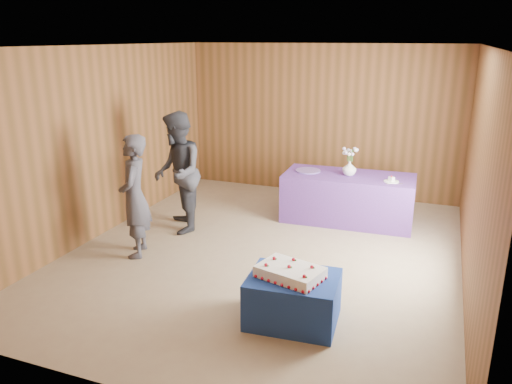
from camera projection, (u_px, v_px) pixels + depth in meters
The scene contains 13 objects.
ground at pixel (265, 253), 6.77m from camera, with size 6.00×6.00×0.00m, color gray.
room_shell at pixel (265, 121), 6.23m from camera, with size 5.04×6.04×2.72m.
cake_table at pixel (293, 299), 5.08m from camera, with size 0.90×0.70×0.50m, color navy.
serving_table at pixel (348, 198), 7.86m from camera, with size 2.00×0.90×0.75m, color #60348F.
sheet_cake at pixel (290, 272), 4.98m from camera, with size 0.74×0.60×0.15m.
vase at pixel (349, 168), 7.70m from camera, with size 0.21×0.21×0.22m, color silver.
flower_spray at pixel (350, 151), 7.62m from camera, with size 0.25×0.25×0.19m.
platter at pixel (308, 171), 7.96m from camera, with size 0.40×0.40×0.02m, color #6D52A5.
plate at pixel (391, 181), 7.38m from camera, with size 0.22×0.22×0.01m, color white.
cake_slice at pixel (391, 179), 7.37m from camera, with size 0.10×0.10×0.09m.
knife at pixel (394, 184), 7.28m from camera, with size 0.26×0.02×0.00m, color #B4B4B9.
guest_left at pixel (134, 196), 6.49m from camera, with size 0.59×0.39×1.63m, color #3A3944.
guest_right at pixel (178, 173), 7.32m from camera, with size 0.87×0.68×1.79m, color #31333B.
Camera 1 is at (2.09, -5.85, 2.81)m, focal length 35.00 mm.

